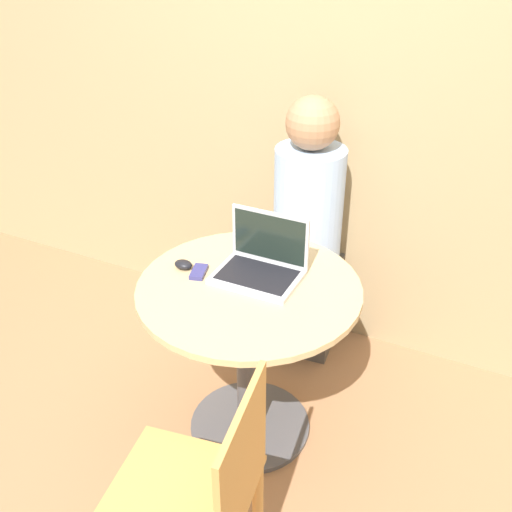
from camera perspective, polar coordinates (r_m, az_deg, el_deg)
ground_plane at (r=2.62m, az=-0.57°, el=-15.90°), size 12.00×12.00×0.00m
back_wall at (r=2.62m, az=7.63°, el=17.29°), size 7.00×0.05×2.60m
round_table at (r=2.28m, az=-0.63°, el=-7.39°), size 0.82×0.82×0.71m
laptop at (r=2.19m, az=0.51°, el=-0.73°), size 0.31×0.23×0.23m
cell_phone at (r=2.23m, az=-5.47°, el=-1.51°), size 0.07×0.11×0.02m
computer_mouse at (r=2.26m, az=-6.88°, el=-0.77°), size 0.07×0.05×0.03m
chair_empty at (r=1.83m, az=-5.35°, el=-22.24°), size 0.46×0.46×0.85m
person_seated at (r=2.75m, az=5.08°, el=0.89°), size 0.33×0.48×1.25m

